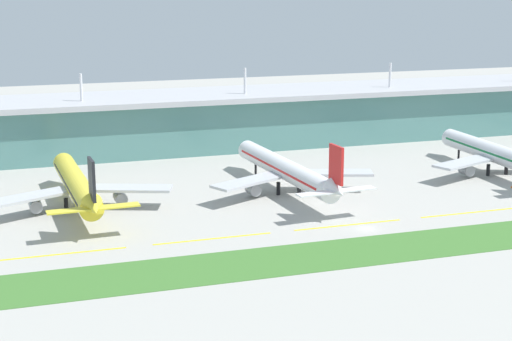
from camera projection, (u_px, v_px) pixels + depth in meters
The scene contains 11 objects.
ground_plane at pixel (367, 229), 189.35m from camera, with size 600.00×600.00×0.00m, color #A8A59E.
terminal_building at pixel (241, 118), 283.10m from camera, with size 288.00×34.00×28.47m.
airliner_near_middle at pixel (77, 185), 204.33m from camera, with size 48.76×62.17×18.90m.
airliner_center at pixel (287, 170), 220.48m from camera, with size 48.64×66.63×18.90m.
airliner_far_middle at pixel (495, 153), 241.60m from camera, with size 48.80×60.53×18.90m.
taxiway_stripe_west at pixel (62, 254), 171.85m from camera, with size 28.00×0.70×0.04m, color yellow.
taxiway_stripe_mid_west at pixel (213, 239), 182.06m from camera, with size 28.00×0.70×0.04m, color yellow.
taxiway_stripe_centre at pixel (348, 225), 192.26m from camera, with size 28.00×0.70×0.04m, color yellow.
taxiway_stripe_mid_east at pixel (470, 213), 202.47m from camera, with size 28.00×0.70×0.04m, color yellow.
grass_verge at pixel (395, 247), 176.04m from camera, with size 300.00×18.00×0.10m, color #3D702D.
safety_cone_left_wingtip at pixel (512, 187), 226.63m from camera, with size 0.56×0.56×0.70m, color orange.
Camera 1 is at (-81.09, -163.80, 57.87)m, focal length 55.54 mm.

